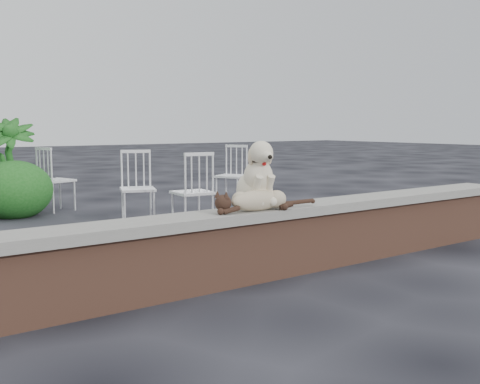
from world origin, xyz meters
TOP-DOWN VIEW (x-y plane):
  - ground at (0.00, 0.00)m, footprint 60.00×60.00m
  - brick_wall at (0.00, 0.00)m, footprint 6.00×0.30m
  - capstone at (0.00, 0.00)m, footprint 6.20×0.40m
  - dog at (-0.14, 0.07)m, footprint 0.45×0.54m
  - cat at (-0.22, -0.08)m, footprint 1.14×0.46m
  - chair_c at (0.53, 2.19)m, footprint 0.60×0.60m
  - chair_e at (-0.32, 4.63)m, footprint 0.69×0.69m
  - chair_b at (0.15, 2.89)m, footprint 0.72×0.72m
  - chair_d at (2.16, 3.70)m, footprint 0.77×0.77m
  - potted_plant_b at (-0.98, 4.65)m, footprint 0.92×0.92m

SIDE VIEW (x-z plane):
  - ground at x=0.00m, z-range 0.00..0.00m
  - brick_wall at x=0.00m, z-range 0.00..0.50m
  - chair_c at x=0.53m, z-range 0.00..0.94m
  - chair_e at x=-0.32m, z-range 0.00..0.94m
  - chair_b at x=0.15m, z-range 0.00..0.94m
  - chair_d at x=2.16m, z-range 0.00..0.94m
  - capstone at x=0.00m, z-range 0.50..0.58m
  - cat at x=-0.22m, z-range 0.58..0.77m
  - potted_plant_b at x=-0.98m, z-range 0.00..1.36m
  - dog at x=-0.14m, z-range 0.58..1.14m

